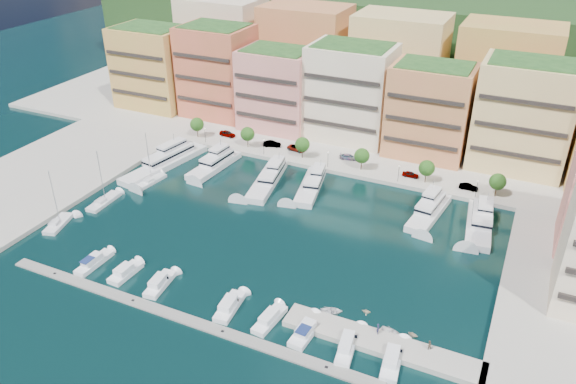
# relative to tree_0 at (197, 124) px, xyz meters

# --- Properties ---
(ground) EXTENTS (400.00, 400.00, 0.00)m
(ground) POSITION_rel_tree_0_xyz_m (40.00, -33.50, -4.74)
(ground) COLOR black
(ground) RESTS_ON ground
(north_quay) EXTENTS (220.00, 64.00, 2.00)m
(north_quay) POSITION_rel_tree_0_xyz_m (40.00, 28.50, -4.74)
(north_quay) COLOR #9E998E
(north_quay) RESTS_ON ground
(west_quay) EXTENTS (34.00, 76.00, 2.00)m
(west_quay) POSITION_rel_tree_0_xyz_m (-22.00, -41.50, -4.74)
(west_quay) COLOR #9E998E
(west_quay) RESTS_ON ground
(hillside) EXTENTS (240.00, 40.00, 58.00)m
(hillside) POSITION_rel_tree_0_xyz_m (40.00, 76.50, -4.74)
(hillside) COLOR #183516
(hillside) RESTS_ON ground
(south_pontoon) EXTENTS (72.00, 2.20, 0.35)m
(south_pontoon) POSITION_rel_tree_0_xyz_m (37.00, -63.50, -4.74)
(south_pontoon) COLOR gray
(south_pontoon) RESTS_ON ground
(finger_pier) EXTENTS (32.00, 5.00, 2.00)m
(finger_pier) POSITION_rel_tree_0_xyz_m (70.00, -55.50, -4.74)
(finger_pier) COLOR #9E998E
(finger_pier) RESTS_ON ground
(apartment_0) EXTENTS (22.00, 16.50, 24.80)m
(apartment_0) POSITION_rel_tree_0_xyz_m (-26.00, 16.49, 8.57)
(apartment_0) COLOR gold
(apartment_0) RESTS_ON north_quay
(apartment_1) EXTENTS (20.00, 16.50, 26.80)m
(apartment_1) POSITION_rel_tree_0_xyz_m (-4.00, 18.49, 9.57)
(apartment_1) COLOR #DD5C49
(apartment_1) RESTS_ON north_quay
(apartment_2) EXTENTS (20.00, 15.50, 22.80)m
(apartment_2) POSITION_rel_tree_0_xyz_m (17.00, 16.49, 7.57)
(apartment_2) COLOR #E98B82
(apartment_2) RESTS_ON north_quay
(apartment_3) EXTENTS (22.00, 16.50, 25.80)m
(apartment_3) POSITION_rel_tree_0_xyz_m (38.00, 18.49, 9.07)
(apartment_3) COLOR #F8E5C0
(apartment_3) RESTS_ON north_quay
(apartment_4) EXTENTS (20.00, 15.50, 23.80)m
(apartment_4) POSITION_rel_tree_0_xyz_m (60.00, 16.49, 8.07)
(apartment_4) COLOR #D4774F
(apartment_4) RESTS_ON north_quay
(apartment_5) EXTENTS (22.00, 16.50, 26.80)m
(apartment_5) POSITION_rel_tree_0_xyz_m (82.00, 18.49, 9.57)
(apartment_5) COLOR #E2C578
(apartment_5) RESTS_ON north_quay
(backblock_0) EXTENTS (26.00, 18.00, 30.00)m
(backblock_0) POSITION_rel_tree_0_xyz_m (-15.00, 40.50, 11.26)
(backblock_0) COLOR #F8E5C0
(backblock_0) RESTS_ON north_quay
(backblock_1) EXTENTS (26.00, 18.00, 30.00)m
(backblock_1) POSITION_rel_tree_0_xyz_m (15.00, 40.50, 11.26)
(backblock_1) COLOR #D4774F
(backblock_1) RESTS_ON north_quay
(backblock_2) EXTENTS (26.00, 18.00, 30.00)m
(backblock_2) POSITION_rel_tree_0_xyz_m (45.00, 40.50, 11.26)
(backblock_2) COLOR #E2C578
(backblock_2) RESTS_ON north_quay
(backblock_3) EXTENTS (26.00, 18.00, 30.00)m
(backblock_3) POSITION_rel_tree_0_xyz_m (75.00, 40.50, 11.26)
(backblock_3) COLOR gold
(backblock_3) RESTS_ON north_quay
(tree_0) EXTENTS (3.80, 3.80, 5.65)m
(tree_0) POSITION_rel_tree_0_xyz_m (0.00, 0.00, 0.00)
(tree_0) COLOR #473323
(tree_0) RESTS_ON north_quay
(tree_1) EXTENTS (3.80, 3.80, 5.65)m
(tree_1) POSITION_rel_tree_0_xyz_m (16.00, 0.00, 0.00)
(tree_1) COLOR #473323
(tree_1) RESTS_ON north_quay
(tree_2) EXTENTS (3.80, 3.80, 5.65)m
(tree_2) POSITION_rel_tree_0_xyz_m (32.00, 0.00, 0.00)
(tree_2) COLOR #473323
(tree_2) RESTS_ON north_quay
(tree_3) EXTENTS (3.80, 3.80, 5.65)m
(tree_3) POSITION_rel_tree_0_xyz_m (48.00, 0.00, 0.00)
(tree_3) COLOR #473323
(tree_3) RESTS_ON north_quay
(tree_4) EXTENTS (3.80, 3.80, 5.65)m
(tree_4) POSITION_rel_tree_0_xyz_m (64.00, 0.00, 0.00)
(tree_4) COLOR #473323
(tree_4) RESTS_ON north_quay
(tree_5) EXTENTS (3.80, 3.80, 5.65)m
(tree_5) POSITION_rel_tree_0_xyz_m (80.00, 0.00, 0.00)
(tree_5) COLOR #473323
(tree_5) RESTS_ON north_quay
(lamppost_0) EXTENTS (0.30, 0.30, 4.20)m
(lamppost_0) POSITION_rel_tree_0_xyz_m (4.00, -2.30, -0.92)
(lamppost_0) COLOR black
(lamppost_0) RESTS_ON north_quay
(lamppost_1) EXTENTS (0.30, 0.30, 4.20)m
(lamppost_1) POSITION_rel_tree_0_xyz_m (22.00, -2.30, -0.92)
(lamppost_1) COLOR black
(lamppost_1) RESTS_ON north_quay
(lamppost_2) EXTENTS (0.30, 0.30, 4.20)m
(lamppost_2) POSITION_rel_tree_0_xyz_m (40.00, -2.30, -0.92)
(lamppost_2) COLOR black
(lamppost_2) RESTS_ON north_quay
(lamppost_3) EXTENTS (0.30, 0.30, 4.20)m
(lamppost_3) POSITION_rel_tree_0_xyz_m (58.00, -2.30, -0.92)
(lamppost_3) COLOR black
(lamppost_3) RESTS_ON north_quay
(lamppost_4) EXTENTS (0.30, 0.30, 4.20)m
(lamppost_4) POSITION_rel_tree_0_xyz_m (76.00, -2.30, -0.92)
(lamppost_4) COLOR black
(lamppost_4) RESTS_ON north_quay
(yacht_0) EXTENTS (9.29, 27.25, 7.30)m
(yacht_0) POSITION_rel_tree_0_xyz_m (1.58, -16.79, -3.53)
(yacht_0) COLOR silver
(yacht_0) RESTS_ON ground
(yacht_1) EXTENTS (6.24, 18.09, 7.30)m
(yacht_1) POSITION_rel_tree_0_xyz_m (13.50, -12.68, -3.65)
(yacht_1) COLOR silver
(yacht_1) RESTS_ON ground
(yacht_2) EXTENTS (8.23, 21.39, 7.30)m
(yacht_2) POSITION_rel_tree_0_xyz_m (29.35, -14.08, -3.53)
(yacht_2) COLOR silver
(yacht_2) RESTS_ON ground
(yacht_3) EXTENTS (7.76, 18.37, 7.30)m
(yacht_3) POSITION_rel_tree_0_xyz_m (40.02, -12.68, -3.53)
(yacht_3) COLOR silver
(yacht_3) RESTS_ON ground
(yacht_5) EXTENTS (6.61, 18.15, 7.30)m
(yacht_5) POSITION_rel_tree_0_xyz_m (67.95, -12.62, -3.53)
(yacht_5) COLOR silver
(yacht_5) RESTS_ON ground
(yacht_6) EXTENTS (6.98, 18.94, 7.30)m
(yacht_6) POSITION_rel_tree_0_xyz_m (78.57, -12.97, -3.53)
(yacht_6) COLOR silver
(yacht_6) RESTS_ON ground
(cruiser_1) EXTENTS (2.50, 8.42, 2.66)m
(cruiser_1) POSITION_rel_tree_0_xyz_m (14.47, -58.11, -4.17)
(cruiser_1) COLOR white
(cruiser_1) RESTS_ON ground
(cruiser_2) EXTENTS (2.98, 7.17, 2.55)m
(cruiser_2) POSITION_rel_tree_0_xyz_m (21.91, -58.08, -4.20)
(cruiser_2) COLOR white
(cruiser_2) RESTS_ON ground
(cruiser_3) EXTENTS (3.44, 7.97, 2.55)m
(cruiser_3) POSITION_rel_tree_0_xyz_m (29.66, -58.08, -4.20)
(cruiser_3) COLOR white
(cruiser_3) RESTS_ON ground
(cruiser_5) EXTENTS (3.44, 8.19, 2.55)m
(cruiser_5) POSITION_rel_tree_0_xyz_m (44.11, -58.09, -4.20)
(cruiser_5) COLOR white
(cruiser_5) RESTS_ON ground
(cruiser_6) EXTENTS (3.18, 7.90, 2.55)m
(cruiser_6) POSITION_rel_tree_0_xyz_m (51.73, -58.08, -4.20)
(cruiser_6) COLOR white
(cruiser_6) RESTS_ON ground
(cruiser_7) EXTENTS (3.21, 8.22, 2.66)m
(cruiser_7) POSITION_rel_tree_0_xyz_m (58.31, -58.11, -4.17)
(cruiser_7) COLOR white
(cruiser_7) RESTS_ON ground
(cruiser_8) EXTENTS (3.59, 9.40, 2.55)m
(cruiser_8) POSITION_rel_tree_0_xyz_m (65.36, -58.10, -4.20)
(cruiser_8) COLOR white
(cruiser_8) RESTS_ON ground
(cruiser_9) EXTENTS (3.65, 9.21, 2.55)m
(cruiser_9) POSITION_rel_tree_0_xyz_m (72.54, -58.10, -4.20)
(cruiser_9) COLOR white
(cruiser_9) RESTS_ON ground
(sailboat_0) EXTENTS (4.90, 8.59, 13.20)m
(sailboat_0) POSITION_rel_tree_0_xyz_m (-2.17, -50.41, -4.43)
(sailboat_0) COLOR silver
(sailboat_0) RESTS_ON ground
(sailboat_1) EXTENTS (3.18, 9.36, 13.20)m
(sailboat_1) POSITION_rel_tree_0_xyz_m (0.15, -38.98, -4.43)
(sailboat_1) COLOR silver
(sailboat_1) RESTS_ON ground
(sailboat_2) EXTENTS (3.83, 8.71, 13.20)m
(sailboat_2) POSITION_rel_tree_0_xyz_m (3.61, -26.42, -4.43)
(sailboat_2) COLOR silver
(sailboat_2) RESTS_ON ground
(tender_2) EXTENTS (4.49, 3.64, 0.82)m
(tender_2) POSITION_rel_tree_0_xyz_m (70.87, -52.50, -4.33)
(tender_2) COLOR silver
(tender_2) RESTS_ON ground
(tender_3) EXTENTS (2.00, 1.82, 0.91)m
(tender_3) POSITION_rel_tree_0_xyz_m (74.01, -51.36, -4.29)
(tender_3) COLOR #C4B396
(tender_3) RESTS_ON ground
(tender_0) EXTENTS (4.41, 3.83, 0.76)m
(tender_0) POSITION_rel_tree_0_xyz_m (60.21, -51.59, -4.36)
(tender_0) COLOR silver
(tender_0) RESTS_ON ground
(tender_1) EXTENTS (1.64, 1.45, 0.81)m
(tender_1) POSITION_rel_tree_0_xyz_m (65.53, -49.15, -4.34)
(tender_1) COLOR beige
(tender_1) RESTS_ON ground
(car_0) EXTENTS (4.90, 2.27, 1.62)m
(car_0) POSITION_rel_tree_0_xyz_m (7.34, 3.87, -2.93)
(car_0) COLOR gray
(car_0) RESTS_ON north_quay
(car_1) EXTENTS (5.04, 3.07, 1.57)m
(car_1) POSITION_rel_tree_0_xyz_m (21.79, 2.91, -2.96)
(car_1) COLOR gray
(car_1) RESTS_ON north_quay
(car_2) EXTENTS (5.35, 3.01, 1.41)m
(car_2) POSITION_rel_tree_0_xyz_m (28.92, 3.38, -3.04)
(car_2) COLOR gray
(car_2) RESTS_ON north_quay
(car_3) EXTENTS (4.90, 2.83, 1.33)m
(car_3) POSITION_rel_tree_0_xyz_m (43.21, 4.19, -3.08)
(car_3) COLOR gray
(car_3) RESTS_ON north_quay
(car_4) EXTENTS (4.02, 1.74, 1.35)m
(car_4) POSITION_rel_tree_0_xyz_m (60.13, 1.27, -3.07)
(car_4) COLOR gray
(car_4) RESTS_ON north_quay
(car_5) EXTENTS (4.25, 1.48, 1.40)m
(car_5) POSITION_rel_tree_0_xyz_m (73.94, 0.62, -3.04)
(car_5) COLOR gray
(car_5) RESTS_ON north_quay
(person_0) EXTENTS (0.69, 0.83, 1.94)m
(person_0) POSITION_rel_tree_0_xyz_m (68.95, -54.04, -2.77)
(person_0) COLOR #222244
(person_0) RESTS_ON finger_pier
(person_1) EXTENTS (1.02, 0.99, 1.66)m
(person_1) POSITION_rel_tree_0_xyz_m (77.03, -54.06, -2.91)
(person_1) COLOR #4E3F2F
(person_1) RESTS_ON finger_pier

